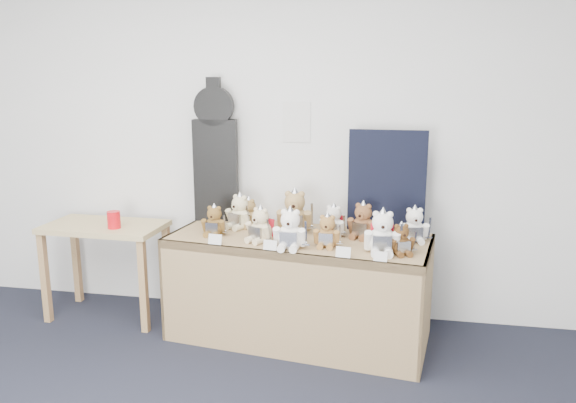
% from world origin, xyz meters
% --- Properties ---
extents(room_shell, '(6.00, 6.00, 6.00)m').
position_xyz_m(room_shell, '(0.46, 2.49, 1.49)').
color(room_shell, silver).
rests_on(room_shell, floor).
extents(display_table, '(1.87, 0.98, 0.74)m').
position_xyz_m(display_table, '(0.55, 1.96, 0.58)').
color(display_table, '#95744B').
rests_on(display_table, floor).
extents(side_table, '(0.90, 0.52, 0.74)m').
position_xyz_m(side_table, '(-0.94, 2.11, 0.61)').
color(side_table, tan).
rests_on(side_table, floor).
extents(guitar_case, '(0.34, 0.13, 1.08)m').
position_xyz_m(guitar_case, '(-0.14, 2.38, 1.27)').
color(guitar_case, black).
rests_on(guitar_case, display_table).
extents(navy_board, '(0.54, 0.04, 0.72)m').
position_xyz_m(navy_board, '(1.15, 2.29, 1.11)').
color(navy_board, black).
rests_on(navy_board, display_table).
extents(red_cup, '(0.09, 0.09, 0.13)m').
position_xyz_m(red_cup, '(-0.81, 2.03, 0.80)').
color(red_cup, red).
rests_on(red_cup, side_table).
extents(teddy_front_far_left, '(0.19, 0.16, 0.24)m').
position_xyz_m(teddy_front_far_left, '(-0.02, 1.96, 0.84)').
color(teddy_front_far_left, brown).
rests_on(teddy_front_far_left, display_table).
extents(teddy_front_left, '(0.21, 0.21, 0.27)m').
position_xyz_m(teddy_front_left, '(0.33, 1.87, 0.85)').
color(teddy_front_left, beige).
rests_on(teddy_front_left, display_table).
extents(teddy_front_centre, '(0.24, 0.19, 0.30)m').
position_xyz_m(teddy_front_centre, '(0.55, 1.75, 0.86)').
color(teddy_front_centre, white).
rests_on(teddy_front_centre, display_table).
extents(teddy_front_right, '(0.20, 0.16, 0.24)m').
position_xyz_m(teddy_front_right, '(0.78, 1.84, 0.84)').
color(teddy_front_right, olive).
rests_on(teddy_front_right, display_table).
extents(teddy_front_far_right, '(0.25, 0.21, 0.31)m').
position_xyz_m(teddy_front_far_right, '(1.14, 1.76, 0.87)').
color(teddy_front_far_right, white).
rests_on(teddy_front_far_right, display_table).
extents(teddy_front_end, '(0.19, 0.18, 0.22)m').
position_xyz_m(teddy_front_end, '(1.25, 1.76, 0.83)').
color(teddy_front_end, brown).
rests_on(teddy_front_end, display_table).
extents(teddy_back_left, '(0.22, 0.22, 0.28)m').
position_xyz_m(teddy_back_left, '(0.10, 2.18, 0.86)').
color(teddy_back_left, beige).
rests_on(teddy_back_left, display_table).
extents(teddy_back_centre_left, '(0.28, 0.23, 0.34)m').
position_xyz_m(teddy_back_centre_left, '(0.52, 2.13, 0.88)').
color(teddy_back_centre_left, '#A38351').
rests_on(teddy_back_centre_left, display_table).
extents(teddy_back_centre_right, '(0.20, 0.19, 0.25)m').
position_xyz_m(teddy_back_centre_right, '(0.79, 2.09, 0.84)').
color(teddy_back_centre_right, white).
rests_on(teddy_back_centre_right, display_table).
extents(teddy_back_right, '(0.22, 0.21, 0.28)m').
position_xyz_m(teddy_back_right, '(1.00, 2.09, 0.85)').
color(teddy_back_right, brown).
rests_on(teddy_back_right, display_table).
extents(teddy_back_end, '(0.22, 0.19, 0.26)m').
position_xyz_m(teddy_back_end, '(1.34, 2.06, 0.85)').
color(teddy_back_end, white).
rests_on(teddy_back_end, display_table).
extents(teddy_back_far_left, '(0.19, 0.19, 0.24)m').
position_xyz_m(teddy_back_far_left, '(0.15, 2.23, 0.84)').
color(teddy_back_far_left, olive).
rests_on(teddy_back_far_left, display_table).
extents(entry_card_a, '(0.10, 0.03, 0.07)m').
position_xyz_m(entry_card_a, '(0.05, 1.74, 0.78)').
color(entry_card_a, silver).
rests_on(entry_card_a, display_table).
extents(entry_card_b, '(0.09, 0.03, 0.06)m').
position_xyz_m(entry_card_b, '(0.43, 1.69, 0.78)').
color(entry_card_b, silver).
rests_on(entry_card_b, display_table).
extents(entry_card_c, '(0.09, 0.03, 0.07)m').
position_xyz_m(entry_card_c, '(0.91, 1.62, 0.78)').
color(entry_card_c, silver).
rests_on(entry_card_c, display_table).
extents(entry_card_d, '(0.08, 0.03, 0.06)m').
position_xyz_m(entry_card_d, '(1.13, 1.59, 0.78)').
color(entry_card_d, silver).
rests_on(entry_card_d, display_table).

